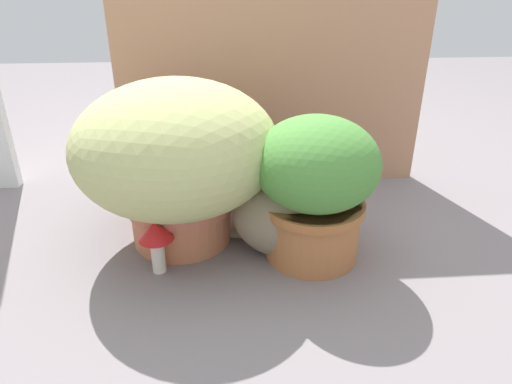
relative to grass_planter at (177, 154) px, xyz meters
name	(u,v)px	position (x,y,z in m)	size (l,w,h in m)	color
ground_plane	(245,247)	(0.18, -0.06, -0.27)	(6.00, 6.00, 0.00)	slate
cardboard_backdrop	(273,78)	(0.31, 0.39, 0.12)	(1.07, 0.03, 0.78)	tan
grass_planter	(177,154)	(0.00, 0.00, 0.00)	(0.56, 0.56, 0.47)	#BF6E4A
leafy_planter	(315,184)	(0.37, -0.12, -0.05)	(0.33, 0.33, 0.40)	#B06B3D
cat	(285,216)	(0.29, -0.11, -0.15)	(0.36, 0.26, 0.32)	gray
mushroom_ornament_red	(156,236)	(-0.05, -0.16, -0.16)	(0.09, 0.09, 0.15)	silver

